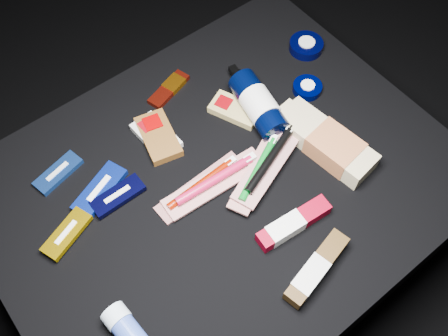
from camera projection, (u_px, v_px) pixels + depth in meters
ground at (222, 247)px, 1.42m from camera, size 3.00×3.00×0.00m
cloth_table at (222, 218)px, 1.25m from camera, size 0.98×0.78×0.40m
luna_bar_0 at (58, 173)px, 1.08m from camera, size 0.12×0.06×0.01m
luna_bar_1 at (100, 190)px, 1.05m from camera, size 0.14×0.09×0.02m
luna_bar_2 at (118, 196)px, 1.04m from camera, size 0.12×0.04×0.02m
luna_bar_3 at (67, 234)px, 1.00m from camera, size 0.12×0.08×0.01m
clif_bar_0 at (157, 135)px, 1.12m from camera, size 0.10×0.14×0.02m
clif_bar_1 at (155, 134)px, 1.12m from camera, size 0.07×0.12×0.02m
clif_bar_2 at (233, 109)px, 1.16m from camera, size 0.10×0.13×0.02m
power_bar at (170, 88)px, 1.20m from camera, size 0.12×0.07×0.01m
lotion_bottle at (259, 105)px, 1.13m from camera, size 0.10×0.22×0.07m
cream_tin_upper at (306, 46)px, 1.26m from camera, size 0.08×0.08×0.03m
cream_tin_lower at (307, 88)px, 1.19m from camera, size 0.07×0.07×0.02m
bodywash_bottle at (327, 143)px, 1.10m from camera, size 0.11×0.25×0.05m
deodorant_stick at (130, 334)px, 0.89m from camera, size 0.05×0.12×0.05m
toothbrush_pack_0 at (202, 185)px, 1.06m from camera, size 0.22×0.06×0.02m
toothbrush_pack_1 at (216, 181)px, 1.06m from camera, size 0.24×0.07×0.03m
toothbrush_pack_2 at (258, 169)px, 1.06m from camera, size 0.21×0.14×0.02m
toothbrush_pack_3 at (271, 159)px, 1.07m from camera, size 0.24×0.13×0.03m
toothpaste_carton_red at (291, 225)px, 1.01m from camera, size 0.17×0.05×0.03m
toothpaste_carton_green at (314, 271)px, 0.95m from camera, size 0.17×0.07×0.03m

